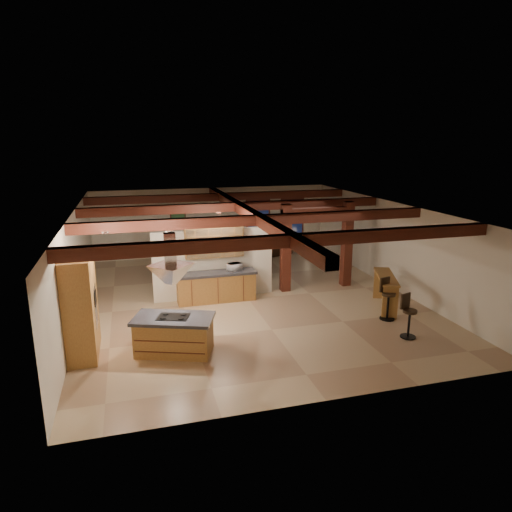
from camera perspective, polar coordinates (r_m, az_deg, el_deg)
The scene contains 22 objects.
ground at distance 14.50m, azimuth -0.97°, elevation -5.39°, with size 12.00×12.00×0.00m, color tan.
room_walls at distance 14.00m, azimuth -1.00°, elevation 1.48°, with size 12.00×12.00×12.00m.
ceiling_beams at distance 13.81m, azimuth -1.02°, elevation 5.44°, with size 10.00×12.00×0.28m.
timber_posts at distance 15.26m, azimuth 7.65°, elevation 2.38°, with size 2.50×0.30×2.90m.
partition_wall at distance 14.43m, azimuth -5.34°, elevation -0.97°, with size 3.80×0.18×2.20m, color beige.
pantry_cabinet at distance 11.31m, azimuth -21.06°, elevation -5.80°, with size 0.67×1.60×2.40m.
back_counter at distance 14.24m, azimuth -5.00°, elevation -3.80°, with size 2.50×0.66×0.94m.
upper_display_cabinet at distance 14.07m, azimuth -5.27°, elevation 1.78°, with size 1.80×0.36×0.95m.
range_hood at distance 10.58m, azimuth -10.53°, elevation -3.09°, with size 1.10×1.10×1.40m.
back_windows at distance 20.41m, azimuth 2.42°, elevation 4.81°, with size 2.70×0.07×1.70m.
framed_art at distance 19.50m, azimuth -9.73°, elevation 4.75°, with size 0.65×0.05×0.85m.
recessed_cans at distance 11.49m, azimuth -10.90°, elevation 3.89°, with size 3.16×2.46×0.03m.
kitchen_island at distance 11.05m, azimuth -10.21°, elevation -9.64°, with size 2.07×1.56×0.92m.
dining_table at distance 17.07m, azimuth -1.34°, elevation -1.29°, with size 1.64×0.92×0.58m, color #431D10.
sofa at distance 19.71m, azimuth 1.51°, elevation 0.93°, with size 2.11×0.83×0.62m, color black.
microwave at distance 14.19m, azimuth -2.70°, elevation -1.38°, with size 0.42×0.28×0.23m, color silver.
bar_counter at distance 14.11m, azimuth 15.89°, elevation -3.66°, with size 1.14×1.93×0.99m.
side_table at distance 20.24m, azimuth 6.49°, elevation 1.06°, with size 0.42×0.42×0.52m, color #3E1A0F.
table_lamp at distance 20.13m, azimuth 6.53°, elevation 2.39°, with size 0.27×0.27×0.32m.
bar_stool_a at distance 12.27m, azimuth 18.49°, elevation -7.10°, with size 0.42×0.43×1.13m.
bar_stool_b at distance 13.28m, azimuth 16.09°, elevation -5.13°, with size 0.43×0.44×1.18m.
dining_chairs at distance 17.00m, azimuth -1.35°, elevation -0.43°, with size 1.79×1.79×1.09m.
Camera 1 is at (-3.42, -13.20, 4.94)m, focal length 32.00 mm.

